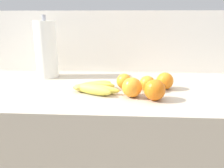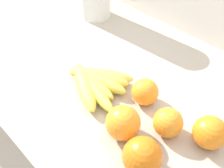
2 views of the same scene
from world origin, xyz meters
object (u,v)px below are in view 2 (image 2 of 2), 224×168
at_px(orange_far_right, 145,92).
at_px(orange_right, 168,122).
at_px(orange_front, 210,132).
at_px(orange_back_left, 123,123).
at_px(banana_bunch, 94,81).
at_px(orange_back_right, 142,156).

bearing_deg(orange_far_right, orange_right, -19.66).
height_order(orange_front, orange_back_left, orange_back_left).
distance_m(banana_bunch, orange_back_left, 0.17).
bearing_deg(orange_back_right, orange_back_left, 159.00).
distance_m(orange_back_right, orange_front, 0.17).
bearing_deg(orange_back_right, banana_bunch, 160.23).
bearing_deg(banana_bunch, orange_back_right, -19.77).
relative_size(orange_back_right, orange_back_left, 1.02).
height_order(orange_back_right, orange_front, orange_back_right).
height_order(orange_far_right, orange_right, same).
xyz_separation_m(orange_front, orange_right, (-0.08, -0.04, -0.00)).
bearing_deg(banana_bunch, orange_back_left, -19.10).
distance_m(orange_back_right, orange_far_right, 0.19).
xyz_separation_m(banana_bunch, orange_back_right, (0.25, -0.09, 0.02)).
height_order(orange_back_right, orange_right, orange_back_right).
xyz_separation_m(orange_front, orange_far_right, (-0.18, -0.01, -0.00)).
distance_m(orange_back_left, orange_far_right, 0.12).
relative_size(orange_back_right, orange_front, 1.09).
relative_size(orange_back_left, orange_right, 1.16).
bearing_deg(orange_back_left, orange_right, 48.88).
height_order(orange_front, orange_far_right, orange_front).
bearing_deg(banana_bunch, orange_right, 5.20).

